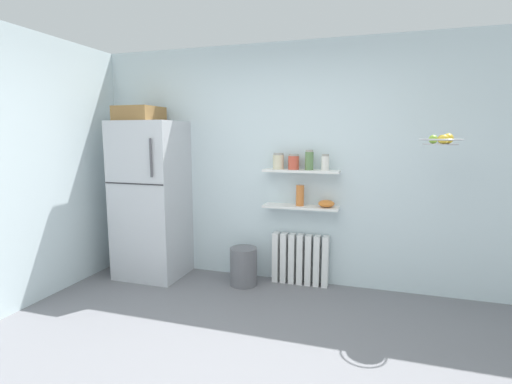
# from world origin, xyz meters

# --- Properties ---
(ground_plane) EXTENTS (7.04, 7.04, 0.00)m
(ground_plane) POSITION_xyz_m (0.00, 0.50, 0.00)
(ground_plane) COLOR slate
(back_wall) EXTENTS (7.04, 0.10, 2.60)m
(back_wall) POSITION_xyz_m (0.00, 2.05, 1.30)
(back_wall) COLOR silver
(back_wall) RESTS_ON ground_plane
(side_wall_left) EXTENTS (0.10, 4.80, 2.60)m
(side_wall_left) POSITION_xyz_m (-2.25, 0.60, 1.30)
(side_wall_left) COLOR silver
(side_wall_left) RESTS_ON ground_plane
(refrigerator) EXTENTS (0.73, 0.66, 1.94)m
(refrigerator) POSITION_xyz_m (-1.53, 1.68, 0.93)
(refrigerator) COLOR #B7BABF
(refrigerator) RESTS_ON ground_plane
(radiator) EXTENTS (0.61, 0.12, 0.56)m
(radiator) POSITION_xyz_m (0.17, 1.92, 0.28)
(radiator) COLOR white
(radiator) RESTS_ON ground_plane
(wall_shelf_lower) EXTENTS (0.80, 0.22, 0.02)m
(wall_shelf_lower) POSITION_xyz_m (0.17, 1.89, 0.87)
(wall_shelf_lower) COLOR white
(wall_shelf_upper) EXTENTS (0.80, 0.22, 0.02)m
(wall_shelf_upper) POSITION_xyz_m (0.17, 1.89, 1.25)
(wall_shelf_upper) COLOR white
(storage_jar_0) EXTENTS (0.12, 0.12, 0.17)m
(storage_jar_0) POSITION_xyz_m (-0.08, 1.89, 1.35)
(storage_jar_0) COLOR beige
(storage_jar_0) RESTS_ON wall_shelf_upper
(storage_jar_1) EXTENTS (0.12, 0.12, 0.16)m
(storage_jar_1) POSITION_xyz_m (0.09, 1.89, 1.34)
(storage_jar_1) COLOR #C64C38
(storage_jar_1) RESTS_ON wall_shelf_upper
(storage_jar_2) EXTENTS (0.09, 0.09, 0.21)m
(storage_jar_2) POSITION_xyz_m (0.26, 1.89, 1.37)
(storage_jar_2) COLOR #5B7F4C
(storage_jar_2) RESTS_ON wall_shelf_upper
(storage_jar_3) EXTENTS (0.08, 0.08, 0.17)m
(storage_jar_3) POSITION_xyz_m (0.42, 1.89, 1.35)
(storage_jar_3) COLOR silver
(storage_jar_3) RESTS_ON wall_shelf_upper
(vase) EXTENTS (0.09, 0.09, 0.22)m
(vase) POSITION_xyz_m (0.16, 1.89, 0.99)
(vase) COLOR #CC7033
(vase) RESTS_ON wall_shelf_lower
(shelf_bowl) EXTENTS (0.17, 0.17, 0.08)m
(shelf_bowl) POSITION_xyz_m (0.44, 1.89, 0.92)
(shelf_bowl) COLOR orange
(shelf_bowl) RESTS_ON wall_shelf_lower
(trash_bin) EXTENTS (0.29, 0.29, 0.41)m
(trash_bin) POSITION_xyz_m (-0.41, 1.70, 0.21)
(trash_bin) COLOR slate
(trash_bin) RESTS_ON ground_plane
(hanging_fruit_basket) EXTENTS (0.34, 0.34, 0.10)m
(hanging_fruit_basket) POSITION_xyz_m (1.44, 1.48, 1.58)
(hanging_fruit_basket) COLOR #B2B2B7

